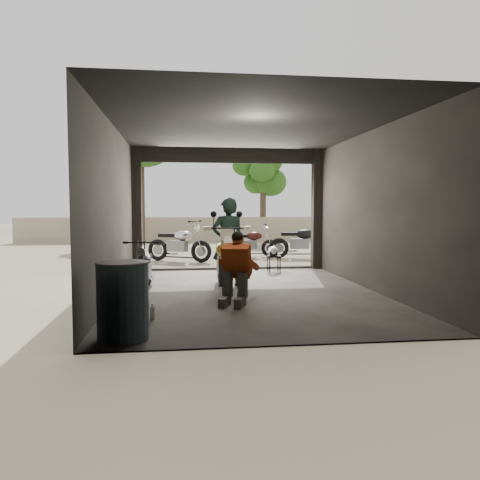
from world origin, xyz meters
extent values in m
plane|color=#7A6D56|center=(0.00, 0.00, 0.00)|extent=(80.00, 80.00, 0.00)
cube|color=#2D2B28|center=(0.00, 0.00, 0.01)|extent=(5.00, 7.00, 0.02)
plane|color=black|center=(0.00, 0.00, 3.20)|extent=(7.00, 7.00, 0.00)
cube|color=black|center=(0.00, -3.50, 1.60)|extent=(5.00, 0.02, 3.20)
cube|color=black|center=(-2.50, 0.00, 1.60)|extent=(0.02, 7.00, 3.20)
cube|color=black|center=(2.50, 0.00, 1.60)|extent=(0.02, 7.00, 3.20)
cube|color=black|center=(-2.38, 3.38, 1.60)|extent=(0.24, 0.24, 3.20)
cube|color=black|center=(2.38, 3.38, 1.60)|extent=(0.24, 0.24, 3.20)
cube|color=black|center=(0.00, 3.42, 3.02)|extent=(5.00, 0.16, 0.36)
cube|color=#2D2B28|center=(0.00, 3.50, 0.04)|extent=(5.00, 0.25, 0.08)
cube|color=gray|center=(0.00, 14.00, 0.60)|extent=(18.00, 0.30, 1.20)
cylinder|color=#382B1E|center=(-3.00, 12.50, 1.79)|extent=(0.30, 0.30, 3.58)
ellipsoid|color=#1E4C14|center=(-3.00, 12.50, 4.03)|extent=(2.20, 2.20, 3.14)
cylinder|color=#382B1E|center=(2.80, 14.00, 1.60)|extent=(0.30, 0.30, 3.20)
ellipsoid|color=#1E4C14|center=(2.80, 14.00, 3.60)|extent=(2.20, 2.20, 2.80)
imported|color=black|center=(-0.29, 0.81, 0.94)|extent=(0.72, 0.51, 1.87)
cube|color=black|center=(1.09, 2.76, 0.43)|extent=(0.32, 0.32, 0.04)
cylinder|color=black|center=(0.95, 2.63, 0.21)|extent=(0.03, 0.03, 0.43)
cylinder|color=black|center=(1.22, 2.63, 0.21)|extent=(0.03, 0.03, 0.43)
cylinder|color=black|center=(0.95, 2.89, 0.21)|extent=(0.03, 0.03, 0.43)
cylinder|color=black|center=(1.22, 2.89, 0.21)|extent=(0.03, 0.03, 0.43)
ellipsoid|color=white|center=(1.06, 2.74, 0.57)|extent=(0.32, 0.33, 0.23)
cylinder|color=#3E5968|center=(-2.00, -3.00, 0.50)|extent=(0.81, 0.81, 0.99)
cylinder|color=black|center=(3.19, 3.45, 1.14)|extent=(0.08, 0.08, 2.29)
cylinder|color=silver|center=(3.19, 3.43, 2.08)|extent=(0.83, 0.03, 0.83)
camera|label=1|loc=(-1.28, -8.90, 1.67)|focal=35.00mm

